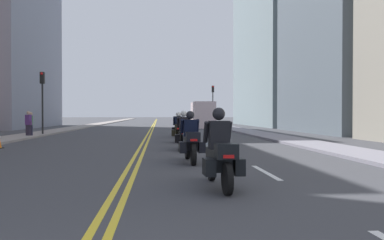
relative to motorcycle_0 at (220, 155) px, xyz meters
The scene contains 17 objects.
ground_plane 41.96m from the motorcycle_0, 92.66° to the left, with size 264.00×264.00×0.00m, color #3D3E43.
sidewalk_left 43.07m from the motorcycle_0, 103.29° to the left, with size 2.15×144.00×0.12m, color gray.
sidewalk_right 42.35m from the motorcycle_0, 81.85° to the left, with size 2.15×144.00×0.12m, color gray.
centreline_yellow_inner 41.97m from the motorcycle_0, 92.82° to the left, with size 0.12×132.00×0.01m, color yellow.
centreline_yellow_outer 41.96m from the motorcycle_0, 92.50° to the left, with size 0.12×132.00×0.01m, color yellow.
lane_dashes_white 22.97m from the motorcycle_0, 86.28° to the left, with size 0.14×56.40×0.01m.
building_right_2 45.04m from the motorcycle_0, 69.89° to the left, with size 8.83×20.65×27.59m.
motorcycle_0 is the anchor object (origin of this frame).
motorcycle_1 4.02m from the motorcycle_0, 93.56° to the left, with size 0.78×2.17×1.59m.
motorcycle_2 8.18m from the motorcycle_0, 91.28° to the left, with size 0.77×2.24×1.64m.
motorcycle_3 12.27m from the motorcycle_0, 90.86° to the left, with size 0.77×2.21×1.60m.
motorcycle_4 16.77m from the motorcycle_0, 90.02° to the left, with size 0.78×2.21×1.62m.
traffic_light_near 21.42m from the motorcycle_0, 115.69° to the left, with size 0.28×0.38×4.38m.
traffic_light_far 38.36m from the motorcycle_0, 81.99° to the left, with size 0.28×0.38×4.96m.
pedestrian_0 19.87m from the motorcycle_0, 118.39° to the left, with size 0.28×0.40×1.62m.
pedestrian_1 19.73m from the motorcycle_0, 118.87° to the left, with size 0.49×0.38×1.67m.
parked_truck 33.93m from the motorcycle_0, 84.03° to the left, with size 2.20×6.50×2.80m.
Camera 1 is at (0.74, -1.30, 1.49)m, focal length 35.00 mm.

